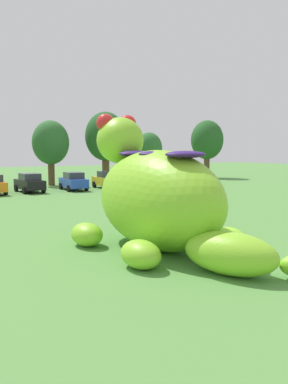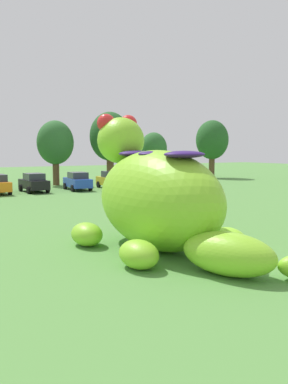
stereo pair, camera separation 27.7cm
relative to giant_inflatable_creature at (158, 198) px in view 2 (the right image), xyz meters
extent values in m
plane|color=#568E42|center=(0.97, -1.63, -1.98)|extent=(160.00, 160.00, 0.00)
ellipsoid|color=#8CD12D|center=(-0.02, 0.01, -0.06)|extent=(3.61, 6.91, 3.83)
ellipsoid|color=#8CD12D|center=(-0.11, 2.91, 2.27)|extent=(2.09, 2.29, 2.02)
sphere|color=red|center=(-0.67, 3.19, 3.02)|extent=(0.81, 0.81, 0.81)
sphere|color=red|center=(0.44, 3.23, 3.02)|extent=(0.81, 0.81, 0.81)
ellipsoid|color=navy|center=(-0.06, 1.55, 1.70)|extent=(1.57, 1.27, 0.26)
ellipsoid|color=navy|center=(-0.02, 0.01, 1.70)|extent=(1.57, 1.27, 0.26)
ellipsoid|color=navy|center=(0.04, -1.69, 1.70)|extent=(1.57, 1.27, 0.26)
ellipsoid|color=#8CD12D|center=(-2.20, 1.82, -1.51)|extent=(1.22, 1.67, 0.94)
ellipsoid|color=#8CD12D|center=(2.05, 1.95, -1.51)|extent=(1.22, 1.67, 0.94)
ellipsoid|color=#8CD12D|center=(-1.92, -1.92, -1.51)|extent=(1.22, 1.67, 0.94)
ellipsoid|color=#8CD12D|center=(2.00, -1.80, -1.51)|extent=(1.22, 1.67, 0.94)
ellipsoid|color=#8CD12D|center=(0.10, -3.90, -1.31)|extent=(2.56, 3.42, 1.34)
cylinder|color=black|center=(-1.19, 24.64, -1.66)|extent=(0.29, 0.66, 0.64)
cylinder|color=black|center=(-0.99, 22.11, -1.66)|extent=(0.29, 0.66, 0.64)
cube|color=black|center=(1.39, 23.39, -1.26)|extent=(1.87, 4.17, 0.80)
cube|color=#2D333D|center=(1.40, 23.24, -0.56)|extent=(1.58, 2.03, 0.60)
cylinder|color=black|center=(0.49, 24.63, -1.66)|extent=(0.27, 0.65, 0.64)
cylinder|color=black|center=(2.19, 24.70, -1.66)|extent=(0.27, 0.65, 0.64)
cylinder|color=black|center=(0.59, 22.09, -1.66)|extent=(0.27, 0.65, 0.64)
cylinder|color=black|center=(2.29, 22.16, -1.66)|extent=(0.27, 0.65, 0.64)
cube|color=#2347B7|center=(5.47, 23.08, -1.26)|extent=(1.95, 4.20, 0.80)
cube|color=#2D333D|center=(5.46, 22.93, -0.56)|extent=(1.62, 2.06, 0.60)
cylinder|color=black|center=(4.70, 24.40, -1.66)|extent=(0.28, 0.65, 0.64)
cylinder|color=black|center=(6.39, 24.30, -1.66)|extent=(0.28, 0.65, 0.64)
cylinder|color=black|center=(4.54, 21.86, -1.66)|extent=(0.28, 0.65, 0.64)
cylinder|color=black|center=(6.23, 21.76, -1.66)|extent=(0.28, 0.65, 0.64)
cube|color=yellow|center=(9.00, 23.04, -1.26)|extent=(1.86, 4.16, 0.80)
cube|color=#2D333D|center=(8.99, 22.89, -0.56)|extent=(1.57, 2.02, 0.60)
cylinder|color=black|center=(8.20, 24.34, -1.66)|extent=(0.26, 0.65, 0.64)
cylinder|color=black|center=(9.90, 24.28, -1.66)|extent=(0.26, 0.65, 0.64)
cylinder|color=black|center=(8.10, 21.80, -1.66)|extent=(0.26, 0.65, 0.64)
cylinder|color=black|center=(9.80, 21.74, -1.66)|extent=(0.26, 0.65, 0.64)
cylinder|color=brown|center=(5.37, 29.26, -0.75)|extent=(0.70, 0.70, 2.45)
ellipsoid|color=#2D662D|center=(5.37, 29.26, 2.63)|extent=(3.92, 3.92, 4.70)
cylinder|color=brown|center=(11.23, 27.95, -0.56)|extent=(0.81, 0.81, 2.83)
ellipsoid|color=#235623|center=(11.23, 27.95, 3.34)|extent=(4.53, 4.53, 5.43)
cylinder|color=brown|center=(18.55, 30.54, -0.92)|extent=(0.61, 0.61, 2.12)
ellipsoid|color=#2D662D|center=(18.55, 30.54, 2.01)|extent=(3.39, 3.39, 4.07)
cylinder|color=brown|center=(27.37, 29.72, -0.60)|extent=(0.79, 0.79, 2.75)
ellipsoid|color=#235623|center=(27.37, 29.72, 3.19)|extent=(4.40, 4.40, 5.28)
cylinder|color=#2D334C|center=(2.03, 4.58, -1.54)|extent=(0.26, 0.26, 0.88)
cube|color=red|center=(2.03, 4.58, -0.80)|extent=(0.38, 0.22, 0.60)
sphere|color=tan|center=(2.03, 4.58, -0.38)|extent=(0.22, 0.22, 0.22)
cylinder|color=#726656|center=(7.19, 13.73, -1.54)|extent=(0.26, 0.26, 0.88)
cube|color=red|center=(7.19, 13.73, -0.80)|extent=(0.38, 0.22, 0.60)
sphere|color=#9E7051|center=(7.19, 13.73, -0.38)|extent=(0.22, 0.22, 0.22)
cylinder|color=#726656|center=(6.00, 6.71, -1.54)|extent=(0.26, 0.26, 0.88)
cube|color=white|center=(6.00, 6.71, -0.80)|extent=(0.38, 0.22, 0.60)
sphere|color=brown|center=(6.00, 6.71, -0.38)|extent=(0.22, 0.22, 0.22)
camera|label=1|loc=(-8.39, -12.84, 1.87)|focal=37.48mm
camera|label=2|loc=(-8.15, -12.98, 1.87)|focal=37.48mm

